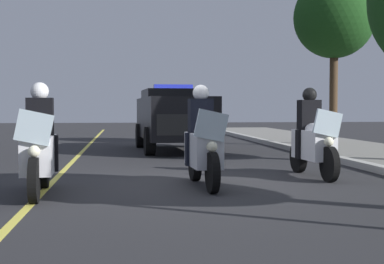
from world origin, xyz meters
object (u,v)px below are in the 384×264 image
at_px(police_motorcycle_lead_right, 203,145).
at_px(police_suv, 174,116).
at_px(police_motorcycle_trailing, 313,140).
at_px(police_motorcycle_lead_left, 39,149).
at_px(tree_far_back, 334,18).

bearing_deg(police_motorcycle_lead_right, police_suv, 178.54).
bearing_deg(police_suv, police_motorcycle_trailing, 17.26).
bearing_deg(police_motorcycle_trailing, police_suv, -162.74).
distance_m(police_motorcycle_lead_right, police_motorcycle_trailing, 2.48).
bearing_deg(police_motorcycle_lead_left, police_motorcycle_lead_right, 102.69).
height_order(police_motorcycle_trailing, police_suv, police_suv).
relative_size(police_motorcycle_lead_right, tree_far_back, 0.38).
xyz_separation_m(police_motorcycle_lead_left, tree_far_back, (-9.31, 8.35, 3.67)).
relative_size(police_suv, tree_far_back, 0.88).
xyz_separation_m(police_motorcycle_trailing, tree_far_back, (-7.73, 3.48, 3.67)).
relative_size(police_motorcycle_lead_left, police_motorcycle_lead_right, 1.00).
bearing_deg(police_motorcycle_lead_left, tree_far_back, 138.08).
xyz_separation_m(police_motorcycle_trailing, police_suv, (-6.69, -2.08, 0.37)).
height_order(police_motorcycle_lead_right, tree_far_back, tree_far_back).
relative_size(police_motorcycle_trailing, tree_far_back, 0.38).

